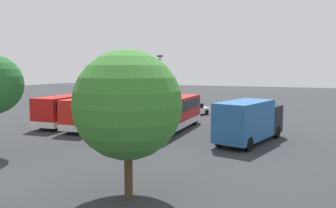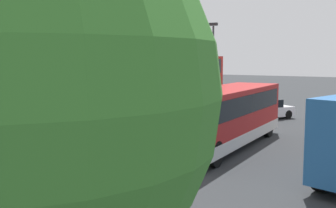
# 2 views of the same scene
# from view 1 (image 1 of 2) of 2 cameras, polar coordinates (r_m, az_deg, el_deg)

# --- Properties ---
(ground_plane) EXTENTS (140.00, 140.00, 0.00)m
(ground_plane) POSITION_cam_1_polar(r_m,az_deg,el_deg) (41.30, -1.55, -1.74)
(ground_plane) COLOR #2D3033
(bus_single_deck_near_end) EXTENTS (2.74, 10.43, 2.95)m
(bus_single_deck_near_end) POSITION_cam_1_polar(r_m,az_deg,el_deg) (30.35, 0.56, -1.47)
(bus_single_deck_near_end) COLOR #A51919
(bus_single_deck_near_end) RESTS_ON ground
(bus_double_decker_second) EXTENTS (3.04, 10.97, 4.55)m
(bus_double_decker_second) POSITION_cam_1_polar(r_m,az_deg,el_deg) (32.21, -5.33, 0.42)
(bus_double_decker_second) COLOR red
(bus_double_decker_second) RESTS_ON ground
(bus_single_deck_third) EXTENTS (3.16, 12.13, 2.95)m
(bus_single_deck_third) POSITION_cam_1_polar(r_m,az_deg,el_deg) (33.93, -10.42, -0.77)
(bus_single_deck_third) COLOR red
(bus_single_deck_third) RESTS_ON ground
(bus_single_deck_fourth) EXTENTS (2.96, 10.43, 2.95)m
(bus_single_deck_fourth) POSITION_cam_1_polar(r_m,az_deg,el_deg) (35.58, -15.36, -0.58)
(bus_single_deck_fourth) COLOR #B71411
(bus_single_deck_fourth) RESTS_ON ground
(box_truck_blue) EXTENTS (4.43, 7.90, 3.20)m
(box_truck_blue) POSITION_cam_1_polar(r_m,az_deg,el_deg) (26.08, 13.63, -2.69)
(box_truck_blue) COLOR #235999
(box_truck_blue) RESTS_ON ground
(car_hatchback_silver) EXTENTS (1.88, 4.51, 1.43)m
(car_hatchback_silver) POSITION_cam_1_polar(r_m,az_deg,el_deg) (48.01, -4.45, 0.17)
(car_hatchback_silver) COLOR black
(car_hatchback_silver) RESTS_ON ground
(car_small_green) EXTENTS (3.81, 4.59, 1.43)m
(car_small_green) POSITION_cam_1_polar(r_m,az_deg,el_deg) (40.50, 4.09, -0.91)
(car_small_green) COLOR silver
(car_small_green) RESTS_ON ground
(lamp_post_tall) EXTENTS (0.70, 0.30, 7.34)m
(lamp_post_tall) POSITION_cam_1_polar(r_m,az_deg,el_deg) (44.67, -1.37, 4.43)
(lamp_post_tall) COLOR #38383D
(lamp_post_tall) RESTS_ON ground
(tree_midright) EXTENTS (4.65, 4.65, 6.39)m
(tree_midright) POSITION_cam_1_polar(r_m,az_deg,el_deg) (14.24, -6.88, -0.16)
(tree_midright) COLOR #4C3823
(tree_midright) RESTS_ON ground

